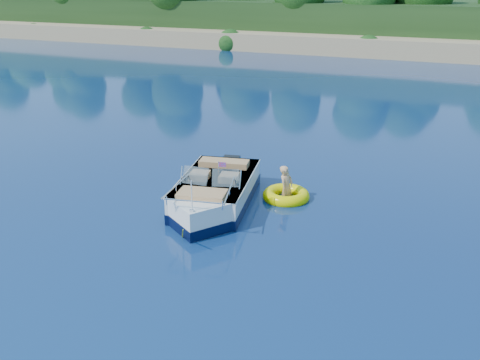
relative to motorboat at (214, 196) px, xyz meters
The scene contains 5 objects.
ground 2.68m from the motorboat, 112.28° to the right, with size 160.00×160.00×0.00m, color #0A1A4A.
shoreline 61.32m from the motorboat, 90.94° to the left, with size 170.00×59.00×6.00m.
motorboat is the anchor object (origin of this frame).
tow_tube 2.26m from the motorboat, 39.24° to the left, with size 1.78×1.78×0.38m.
boy 2.28m from the motorboat, 39.08° to the left, with size 0.53×0.35×1.46m, color tan.
Camera 1 is at (7.24, -10.34, 6.30)m, focal length 40.00 mm.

